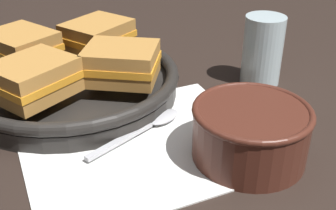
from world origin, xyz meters
The scene contains 10 objects.
ground_plane centered at (0.00, 0.00, 0.00)m, with size 4.00×4.00×0.00m, color black.
napkin centered at (-0.02, -0.02, 0.00)m, with size 0.29×0.26×0.00m.
soup_bowl centered at (0.09, -0.09, 0.04)m, with size 0.13×0.13×0.07m.
spoon centered at (0.00, 0.01, 0.01)m, with size 0.14×0.08×0.01m.
skillet centered at (-0.08, 0.14, 0.02)m, with size 0.31×0.43×0.04m.
sandwich_near_left centered at (-0.02, 0.20, 0.06)m, with size 0.13×0.12×0.05m.
sandwich_near_right centered at (-0.14, 0.19, 0.06)m, with size 0.12×0.13×0.05m.
sandwich_far_left centered at (-0.13, 0.07, 0.06)m, with size 0.13×0.12×0.05m.
sandwich_far_right centered at (-0.01, 0.08, 0.06)m, with size 0.12×0.12×0.05m.
drinking_glass centered at (0.21, 0.08, 0.05)m, with size 0.06×0.06×0.11m.
Camera 1 is at (-0.14, -0.43, 0.29)m, focal length 45.00 mm.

